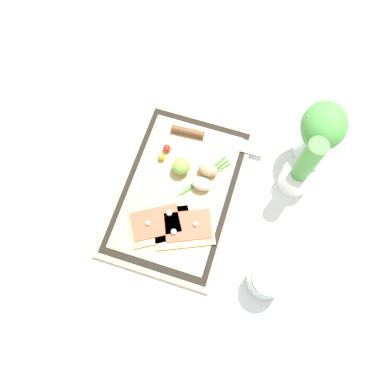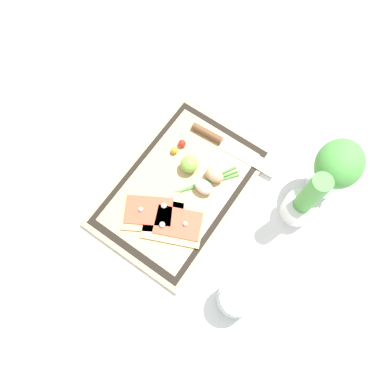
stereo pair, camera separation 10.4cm
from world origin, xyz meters
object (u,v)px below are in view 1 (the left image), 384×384
Objects in this scene: egg_brown at (208,170)px; cherry_tomato_red at (167,148)px; herb_pot at (300,172)px; knife at (202,135)px; egg_pink at (202,184)px; sauce_jar at (267,280)px; cherry_tomato_yellow at (162,157)px; herb_glass at (320,131)px; pizza_slice_near at (159,222)px; pizza_slice_far at (185,226)px; lime at (181,166)px.

cherry_tomato_red is at bearing -103.46° from egg_brown.
knife is at bearing -100.67° from herb_pot.
egg_pink is 0.59× the size of sauce_jar.
cherry_tomato_yellow is at bearing -9.98° from cherry_tomato_red.
sauce_jar is at bearing 38.29° from knife.
egg_brown is 0.26× the size of herb_glass.
egg_brown is at bearing -78.30° from herb_pot.
sauce_jar is (0.28, 0.37, 0.01)m from cherry_tomato_red.
pizza_slice_near is 1.04× the size of pizza_slice_far.
herb_glass is (-0.21, 0.27, 0.09)m from egg_pink.
pizza_slice_near is 0.19m from cherry_tomato_yellow.
cherry_tomato_red is 0.03m from cherry_tomato_yellow.
lime is 0.08m from cherry_tomato_red.
lime is 0.54× the size of sauce_jar.
egg_brown is 1.10× the size of lime.
pizza_slice_near is at bearing -54.68° from herb_pot.
cherry_tomato_yellow is at bearing -103.74° from lime.
egg_brown is 0.14m from cherry_tomato_yellow.
herb_glass is (-0.13, 0.40, 0.10)m from cherry_tomato_red.
sauce_jar is (0.25, 0.37, 0.01)m from cherry_tomato_yellow.
knife is at bearing 138.60° from cherry_tomato_yellow.
egg_brown is at bearing -58.33° from herb_glass.
lime is (-0.03, -0.07, 0.01)m from egg_pink.
sauce_jar reaches higher than pizza_slice_near.
cherry_tomato_yellow is at bearing -68.26° from herb_glass.
cherry_tomato_yellow is (-0.02, -0.06, -0.02)m from lime.
sauce_jar reaches higher than egg_pink.
egg_pink is 0.35m from herb_glass.
cherry_tomato_red is (-0.03, -0.14, -0.01)m from egg_brown.
herb_pot reaches higher than pizza_slice_near.
egg_brown reaches higher than cherry_tomato_yellow.
herb_glass is at bearing 127.88° from egg_pink.
pizza_slice_far is at bearing 96.84° from pizza_slice_near.
sauce_jar is (0.36, 0.28, 0.01)m from knife.
egg_brown is at bearing 175.27° from pizza_slice_far.
cherry_tomato_red is 0.46m from sauce_jar.
knife is 0.16m from egg_pink.
egg_pink is 0.26× the size of herb_glass.
egg_brown reaches higher than pizza_slice_near.
cherry_tomato_red is (-0.08, -0.13, -0.01)m from egg_pink.
egg_pink is (0.05, -0.01, 0.00)m from egg_brown.
egg_brown is at bearing 24.85° from knife.
egg_brown is (-0.18, 0.09, 0.01)m from pizza_slice_near.
egg_pink is 2.47× the size of cherry_tomato_red.
egg_pink is (0.15, 0.04, 0.01)m from knife.
lime is at bearing -62.45° from herb_glass.
egg_brown is 0.59× the size of sauce_jar.
cherry_tomato_yellow is at bearing -123.89° from sauce_jar.
herb_glass is (-0.35, 0.35, 0.10)m from pizza_slice_near.
cherry_tomato_red is (-0.22, -0.05, 0.01)m from pizza_slice_near.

